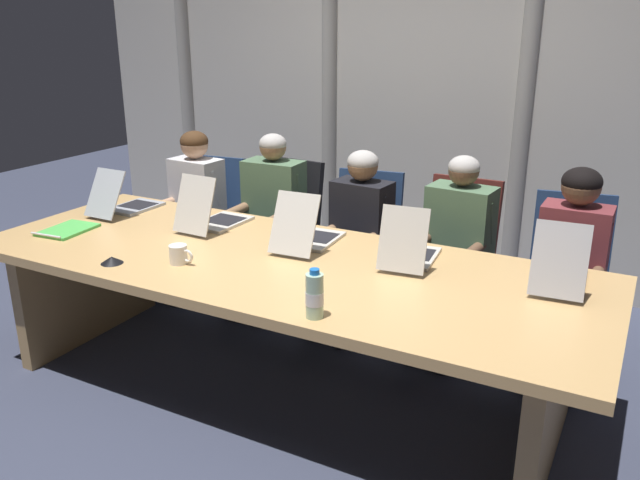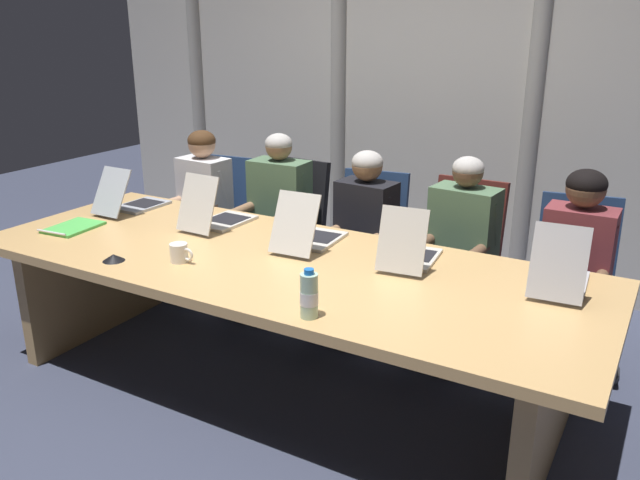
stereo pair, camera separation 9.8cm
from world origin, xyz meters
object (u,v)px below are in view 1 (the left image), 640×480
(office_chair_right_end, at_px, (565,302))
(person_left_mid, at_px, (268,213))
(laptop_right_mid, at_px, (410,251))
(laptop_right_end, at_px, (560,273))
(laptop_center, at_px, (308,234))
(person_right_end, at_px, (569,261))
(coffee_mug_near, at_px, (179,254))
(water_bottle_primary, at_px, (315,296))
(office_chair_left_mid, at_px, (281,249))
(spiral_notepad, at_px, (67,230))
(person_left_end, at_px, (189,202))
(person_right_mid, at_px, (453,245))
(person_center, at_px, (354,231))
(office_chair_right_mid, at_px, (452,280))
(laptop_left_end, at_px, (126,203))
(office_chair_center, at_px, (361,265))
(conference_mic_left_side, at_px, (112,260))
(office_chair_left_end, at_px, (208,237))
(laptop_left_mid, at_px, (213,217))

(office_chair_right_end, relative_size, person_left_mid, 0.81)
(laptop_right_mid, relative_size, laptop_right_end, 0.99)
(office_chair_right_end, bearing_deg, laptop_center, -66.94)
(person_right_end, bearing_deg, coffee_mug_near, -54.89)
(laptop_right_mid, distance_m, water_bottle_primary, 0.77)
(office_chair_left_mid, distance_m, spiral_notepad, 1.45)
(person_left_end, xyz_separation_m, person_right_mid, (1.92, 0.00, -0.00))
(person_left_end, bearing_deg, person_right_mid, 93.99)
(office_chair_right_end, bearing_deg, coffee_mug_near, -60.88)
(laptop_center, xyz_separation_m, office_chair_left_mid, (-0.65, 0.79, -0.44))
(laptop_center, relative_size, person_center, 0.44)
(person_left_end, height_order, spiral_notepad, person_left_end)
(person_right_end, bearing_deg, office_chair_right_mid, -103.28)
(office_chair_right_end, distance_m, coffee_mug_near, 2.17)
(laptop_right_end, xyz_separation_m, person_right_end, (-0.02, 0.58, -0.14))
(office_chair_left_mid, bearing_deg, person_left_end, -71.61)
(laptop_left_end, height_order, person_right_end, person_right_end)
(water_bottle_primary, relative_size, coffee_mug_near, 1.55)
(laptop_right_mid, relative_size, office_chair_center, 0.47)
(person_right_end, bearing_deg, laptop_left_end, -76.51)
(laptop_right_mid, relative_size, office_chair_right_end, 0.47)
(person_center, relative_size, person_right_end, 0.98)
(person_left_mid, xyz_separation_m, person_right_mid, (1.26, -0.00, -0.01))
(office_chair_center, height_order, person_left_end, person_left_end)
(spiral_notepad, bearing_deg, person_center, 34.01)
(office_chair_center, bearing_deg, person_left_end, -90.51)
(laptop_left_end, relative_size, person_right_end, 0.41)
(conference_mic_left_side, bearing_deg, spiral_notepad, 157.01)
(laptop_center, bearing_deg, laptop_left_end, 85.60)
(office_chair_right_mid, xyz_separation_m, person_left_end, (-1.88, -0.16, 0.29))
(office_chair_left_end, distance_m, conference_mic_left_side, 1.63)
(person_left_end, bearing_deg, office_chair_right_end, 97.62)
(laptop_left_mid, relative_size, office_chair_right_end, 0.49)
(office_chair_left_end, bearing_deg, laptop_center, 52.57)
(coffee_mug_near, bearing_deg, laptop_right_end, 18.89)
(laptop_left_end, distance_m, office_chair_right_end, 2.70)
(laptop_left_end, bearing_deg, office_chair_right_end, -72.62)
(water_bottle_primary, xyz_separation_m, spiral_notepad, (-1.77, 0.32, -0.09))
(laptop_right_mid, xyz_separation_m, water_bottle_primary, (-0.12, -0.76, 0.03))
(laptop_right_end, height_order, office_chair_right_end, laptop_right_end)
(office_chair_right_end, bearing_deg, conference_mic_left_side, -62.35)
(laptop_left_mid, xyz_separation_m, water_bottle_primary, (1.09, -0.78, 0.03))
(person_right_end, bearing_deg, office_chair_center, -96.81)
(person_right_end, height_order, conference_mic_left_side, person_right_end)
(laptop_right_end, distance_m, person_left_end, 2.65)
(office_chair_right_end, xyz_separation_m, water_bottle_primary, (-0.79, -1.54, 0.48))
(office_chair_left_end, height_order, person_left_mid, person_left_mid)
(person_right_mid, bearing_deg, person_left_end, -84.72)
(laptop_left_end, xyz_separation_m, person_right_end, (2.56, 0.60, -0.13))
(laptop_left_mid, height_order, water_bottle_primary, laptop_left_mid)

